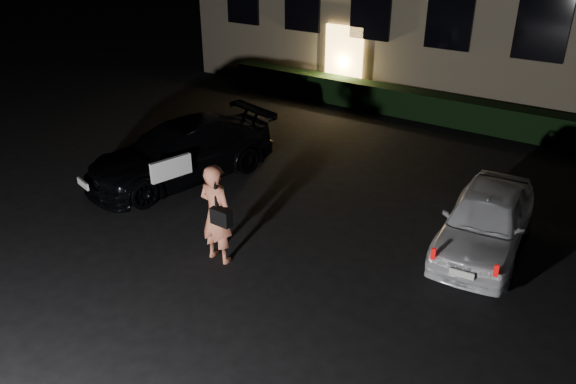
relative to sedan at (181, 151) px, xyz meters
The scene contains 5 objects.
ground 4.67m from the sedan, 40.29° to the right, with size 80.00×80.00×0.00m, color black.
hedge 8.30m from the sedan, 64.87° to the left, with size 15.00×0.70×0.85m, color black.
sedan is the anchor object (origin of this frame).
hatch 7.13m from the sedan, ahead, with size 1.78×3.76×1.24m.
man 3.87m from the sedan, 36.37° to the right, with size 0.80×0.48×1.94m.
Camera 1 is at (5.66, -5.96, 5.86)m, focal length 35.00 mm.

